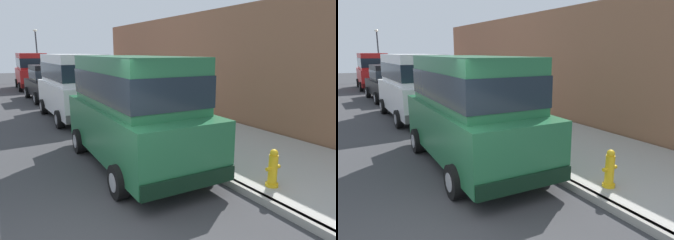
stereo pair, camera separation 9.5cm
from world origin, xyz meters
The scene contains 10 objects.
curb centered at (3.20, 0.00, 0.07)m, with size 0.16×64.00×0.14m, color gray.
sidewalk centered at (5.00, 0.00, 0.07)m, with size 3.60×64.00×0.14m, color #A8A59E.
car_green_van centered at (2.08, 2.74, 1.39)m, with size 2.24×4.95×2.52m.
car_white_van centered at (2.23, 8.76, 1.39)m, with size 2.18×4.92×2.52m.
car_black_sedan centered at (2.20, 14.27, 0.98)m, with size 2.15×4.66×1.92m.
car_red_van centered at (2.19, 20.43, 1.39)m, with size 2.22×4.94×2.52m.
dog_black centered at (5.00, 3.90, 0.43)m, with size 0.64×0.50×0.49m.
fire_hydrant centered at (3.65, -0.01, 0.48)m, with size 0.34×0.24×0.72m.
street_lamp centered at (3.55, 26.69, 2.91)m, with size 0.36×0.36×4.42m.
building_facade centered at (7.10, 6.34, 2.09)m, with size 0.50×20.00×4.17m, color #8C5B42.
Camera 2 is at (-0.71, -3.69, 2.62)m, focal length 32.89 mm.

